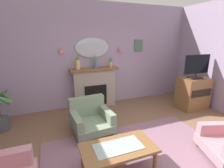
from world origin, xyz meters
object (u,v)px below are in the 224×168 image
(mantel_vase_centre, at_px, (111,61))
(wall_sconce_left, at_px, (61,51))
(fireplace, at_px, (95,88))
(wall_mirror, at_px, (92,48))
(coffee_table, at_px, (118,150))
(mantel_vase_left, at_px, (78,62))
(tv_flatscreen, at_px, (197,66))
(wall_sconce_right, at_px, (120,49))
(mantel_vase_right, at_px, (96,62))
(tv_cabinet, at_px, (193,93))
(framed_picture, at_px, (139,45))
(armchair_by_coffee_table, at_px, (90,118))

(mantel_vase_centre, height_order, wall_sconce_left, wall_sconce_left)
(wall_sconce_left, bearing_deg, fireplace, -6.16)
(wall_mirror, distance_m, coffee_table, 3.05)
(mantel_vase_centre, relative_size, wall_mirror, 0.34)
(fireplace, relative_size, mantel_vase_left, 3.26)
(mantel_vase_centre, xyz_separation_m, tv_flatscreen, (2.09, -1.14, -0.08))
(fireplace, height_order, tv_flatscreen, tv_flatscreen)
(wall_sconce_left, height_order, wall_sconce_right, same)
(mantel_vase_left, height_order, coffee_table, mantel_vase_left)
(coffee_table, distance_m, tv_flatscreen, 3.38)
(mantel_vase_right, xyz_separation_m, tv_cabinet, (2.54, -1.12, -0.89))
(mantel_vase_right, xyz_separation_m, wall_sconce_right, (0.80, 0.12, 0.32))
(mantel_vase_left, relative_size, tv_flatscreen, 0.50)
(coffee_table, bearing_deg, wall_mirror, 82.52)
(wall_sconce_left, bearing_deg, mantel_vase_right, -7.59)
(mantel_vase_right, height_order, wall_mirror, wall_mirror)
(wall_sconce_right, height_order, framed_picture, framed_picture)
(wall_sconce_right, bearing_deg, mantel_vase_centre, -161.08)
(mantel_vase_right, bearing_deg, framed_picture, 7.08)
(mantel_vase_centre, relative_size, tv_flatscreen, 0.38)
(mantel_vase_centre, xyz_separation_m, framed_picture, (1.00, 0.18, 0.42))
(fireplace, bearing_deg, tv_cabinet, -23.89)
(mantel_vase_left, bearing_deg, wall_mirror, 20.70)
(tv_flatscreen, bearing_deg, tv_cabinet, 90.00)
(fireplace, bearing_deg, mantel_vase_centre, -3.24)
(wall_mirror, bearing_deg, mantel_vase_right, -73.61)
(wall_sconce_left, relative_size, wall_sconce_right, 1.00)
(tv_cabinet, distance_m, tv_flatscreen, 0.80)
(mantel_vase_right, relative_size, mantel_vase_centre, 1.17)
(wall_sconce_left, distance_m, coffee_table, 3.01)
(armchair_by_coffee_table, xyz_separation_m, tv_flatscreen, (3.04, 0.11, 0.94))
(mantel_vase_left, relative_size, coffee_table, 0.38)
(wall_sconce_right, distance_m, coffee_table, 3.20)
(mantel_vase_centre, bearing_deg, mantel_vase_right, 180.00)
(wall_sconce_left, bearing_deg, wall_sconce_right, 0.00)
(fireplace, relative_size, framed_picture, 3.78)
(framed_picture, relative_size, tv_cabinet, 0.40)
(mantel_vase_right, relative_size, wall_mirror, 0.39)
(wall_sconce_left, distance_m, armchair_by_coffee_table, 1.97)
(wall_sconce_right, xyz_separation_m, framed_picture, (0.65, 0.06, 0.09))
(mantel_vase_right, height_order, coffee_table, mantel_vase_right)
(fireplace, height_order, wall_sconce_left, wall_sconce_left)
(mantel_vase_left, bearing_deg, fireplace, 3.60)
(tv_cabinet, bearing_deg, mantel_vase_centre, 151.84)
(mantel_vase_right, relative_size, coffee_table, 0.34)
(fireplace, bearing_deg, tv_flatscreen, -24.27)
(fireplace, height_order, framed_picture, framed_picture)
(wall_sconce_left, relative_size, tv_flatscreen, 0.17)
(mantel_vase_left, relative_size, mantel_vase_centre, 1.29)
(tv_flatscreen, bearing_deg, wall_sconce_left, 159.89)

